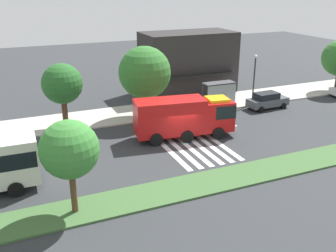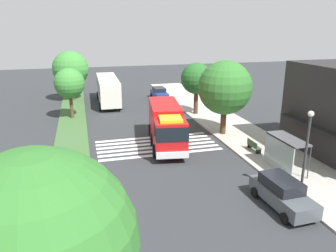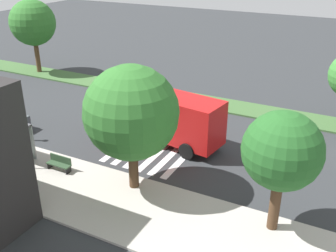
% 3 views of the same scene
% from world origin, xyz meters
% --- Properties ---
extents(ground_plane, '(120.00, 120.00, 0.00)m').
position_xyz_m(ground_plane, '(0.00, 0.00, 0.00)').
color(ground_plane, '#2D3033').
extents(sidewalk, '(60.00, 5.48, 0.14)m').
position_xyz_m(sidewalk, '(0.00, 8.68, 0.07)').
color(sidewalk, '#ADA89E').
rests_on(sidewalk, ground_plane).
extents(median_strip, '(60.00, 3.00, 0.14)m').
position_xyz_m(median_strip, '(0.00, -7.44, 0.07)').
color(median_strip, '#3D6033').
rests_on(median_strip, ground_plane).
extents(crosswalk, '(4.95, 10.69, 0.01)m').
position_xyz_m(crosswalk, '(0.60, 0.00, 0.01)').
color(crosswalk, silver).
rests_on(crosswalk, ground_plane).
extents(fire_truck, '(9.12, 3.79, 3.56)m').
position_xyz_m(fire_truck, '(0.92, 0.79, 2.00)').
color(fire_truck, '#B71414').
rests_on(fire_truck, ground_plane).
extents(parked_car_west, '(4.50, 2.01, 1.70)m').
position_xyz_m(parked_car_west, '(-18.10, 4.74, 0.88)').
color(parked_car_west, navy).
rests_on(parked_car_west, ground_plane).
extents(parked_car_mid, '(4.62, 2.11, 1.78)m').
position_xyz_m(parked_car_mid, '(12.61, 4.74, 0.91)').
color(parked_car_mid, '#474C51').
rests_on(parked_car_mid, ground_plane).
extents(transit_bus, '(10.90, 3.00, 3.54)m').
position_xyz_m(transit_bus, '(-17.32, -2.67, 2.10)').
color(transit_bus, silver).
rests_on(transit_bus, ground_plane).
extents(bus_stop_shelter, '(3.50, 1.40, 2.46)m').
position_xyz_m(bus_stop_shelter, '(8.35, 7.53, 1.89)').
color(bus_stop_shelter, '#4C4C51').
rests_on(bus_stop_shelter, sidewalk).
extents(bench_near_shelter, '(1.60, 0.50, 0.90)m').
position_xyz_m(bench_near_shelter, '(4.35, 7.51, 0.59)').
color(bench_near_shelter, '#2D472D').
rests_on(bench_near_shelter, sidewalk).
extents(street_lamp, '(0.36, 0.36, 5.46)m').
position_xyz_m(street_lamp, '(11.97, 6.54, 3.41)').
color(street_lamp, '#2D2D30').
rests_on(street_lamp, sidewalk).
extents(sidewalk_tree_far_west, '(3.67, 3.67, 6.08)m').
position_xyz_m(sidewalk_tree_far_west, '(-8.55, 6.94, 4.34)').
color(sidewalk_tree_far_west, '#47301E').
rests_on(sidewalk_tree_far_west, sidewalk).
extents(sidewalk_tree_west, '(5.12, 5.12, 7.12)m').
position_xyz_m(sidewalk_tree_west, '(-0.64, 6.94, 4.67)').
color(sidewalk_tree_west, '#47301E').
rests_on(sidewalk_tree_west, sidewalk).
extents(median_tree_far_west, '(4.95, 4.95, 6.87)m').
position_xyz_m(median_tree_far_west, '(-20.38, -7.44, 4.52)').
color(median_tree_far_west, '#513823').
rests_on(median_tree_far_west, median_strip).
extents(median_tree_west, '(3.39, 3.39, 5.71)m').
position_xyz_m(median_tree_west, '(-10.42, -7.44, 4.13)').
color(median_tree_west, '#513823').
rests_on(median_tree_west, median_strip).
extents(median_tree_center, '(4.73, 4.73, 7.62)m').
position_xyz_m(median_tree_center, '(20.46, -7.44, 5.37)').
color(median_tree_center, '#513823').
rests_on(median_tree_center, median_strip).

